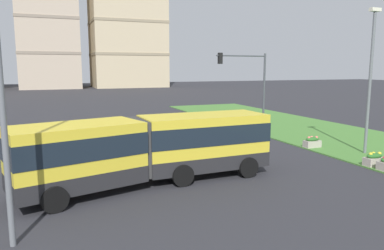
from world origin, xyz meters
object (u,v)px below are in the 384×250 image
object	(u,v)px
apartment_tower_westcentre	(46,6)
apartment_tower_centre	(127,9)
flower_planter_4	(374,159)
flower_planter_5	(312,142)
articulated_bus	(150,148)
traffic_light_far_right	(249,80)
streetlight_median	(370,76)

from	to	relation	value
apartment_tower_westcentre	apartment_tower_centre	size ratio (longest dim) A/B	1.00
flower_planter_4	apartment_tower_centre	bearing A→B (deg)	86.40
flower_planter_5	articulated_bus	bearing A→B (deg)	-164.51
flower_planter_4	apartment_tower_westcentre	size ratio (longest dim) A/B	0.03
traffic_light_far_right	articulated_bus	bearing A→B (deg)	-139.69
flower_planter_4	flower_planter_5	bearing A→B (deg)	90.00
traffic_light_far_right	apartment_tower_centre	xyz separation A→B (m)	(7.30, 78.31, 16.85)
flower_planter_4	flower_planter_5	xyz separation A→B (m)	(0.00, 4.94, 0.00)
streetlight_median	apartment_tower_centre	distance (m)	87.79
apartment_tower_westcentre	articulated_bus	bearing A→B (deg)	-88.12
flower_planter_5	apartment_tower_centre	distance (m)	86.34
streetlight_median	apartment_tower_centre	xyz separation A→B (m)	(3.67, 86.16, 16.42)
articulated_bus	traffic_light_far_right	xyz separation A→B (m)	(10.13, 8.60, 2.69)
apartment_tower_westcentre	apartment_tower_centre	world-z (taller)	apartment_tower_centre
traffic_light_far_right	apartment_tower_westcentre	xyz separation A→B (m)	(-13.08, 81.33, 16.85)
flower_planter_5	streetlight_median	distance (m)	5.38
articulated_bus	flower_planter_5	xyz separation A→B (m)	(11.86, 3.29, -1.23)
flower_planter_5	streetlight_median	xyz separation A→B (m)	(1.90, -2.54, 4.35)
flower_planter_5	apartment_tower_centre	world-z (taller)	apartment_tower_centre
articulated_bus	flower_planter_4	size ratio (longest dim) A/B	10.93
flower_planter_4	apartment_tower_centre	distance (m)	91.13
apartment_tower_westcentre	flower_planter_4	bearing A→B (deg)	-80.82
flower_planter_5	apartment_tower_centre	size ratio (longest dim) A/B	0.03
flower_planter_4	streetlight_median	xyz separation A→B (m)	(1.90, 2.40, 4.35)
traffic_light_far_right	flower_planter_5	bearing A→B (deg)	-72.00
traffic_light_far_right	apartment_tower_centre	world-z (taller)	apartment_tower_centre
flower_planter_4	apartment_tower_westcentre	bearing A→B (deg)	99.18
flower_planter_5	apartment_tower_westcentre	xyz separation A→B (m)	(-14.81, 86.64, 20.77)
articulated_bus	traffic_light_far_right	distance (m)	13.56
articulated_bus	apartment_tower_westcentre	world-z (taller)	apartment_tower_westcentre
flower_planter_5	traffic_light_far_right	distance (m)	6.82
traffic_light_far_right	apartment_tower_centre	distance (m)	80.43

